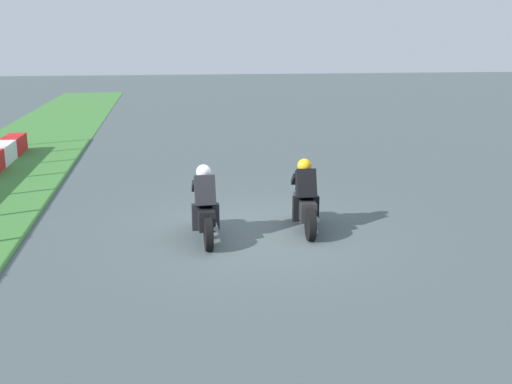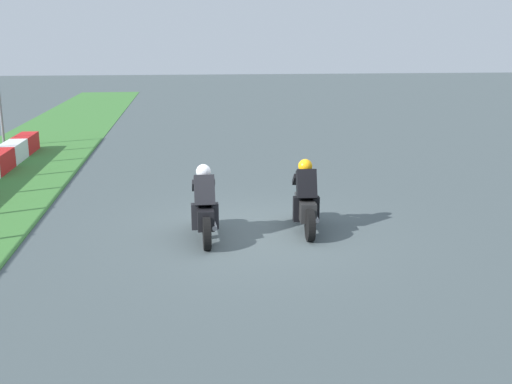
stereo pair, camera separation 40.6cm
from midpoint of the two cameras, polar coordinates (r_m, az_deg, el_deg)
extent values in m
plane|color=#465254|center=(12.64, -0.99, -3.83)|extent=(120.00, 120.00, 0.00)
cube|color=silver|center=(21.38, -23.45, 3.34)|extent=(1.66, 0.60, 0.64)
cube|color=red|center=(22.99, -22.45, 4.13)|extent=(1.66, 0.60, 0.64)
cylinder|color=black|center=(13.41, 3.23, -1.36)|extent=(0.65, 0.18, 0.64)
cylinder|color=black|center=(12.09, 4.23, -3.13)|extent=(0.65, 0.18, 0.64)
cube|color=#252525|center=(12.70, 3.72, -1.42)|extent=(1.12, 0.39, 0.40)
ellipsoid|color=#252525|center=(12.72, 3.67, 0.00)|extent=(0.50, 0.33, 0.24)
cube|color=red|center=(12.21, 4.10, -1.97)|extent=(0.07, 0.16, 0.08)
cylinder|color=#A5A5AD|center=(12.43, 4.70, -2.41)|extent=(0.43, 0.13, 0.10)
cube|color=black|center=(12.47, 3.83, 0.76)|extent=(0.51, 0.43, 0.66)
sphere|color=orange|center=(12.61, 3.70, 2.49)|extent=(0.32, 0.32, 0.30)
cube|color=teal|center=(13.09, 3.40, 0.60)|extent=(0.17, 0.27, 0.23)
cube|color=black|center=(12.56, 2.91, -1.59)|extent=(0.19, 0.15, 0.52)
cube|color=black|center=(12.62, 4.70, -1.54)|extent=(0.19, 0.15, 0.52)
cube|color=black|center=(12.81, 2.76, 1.22)|extent=(0.39, 0.12, 0.31)
cube|color=black|center=(12.86, 4.35, 1.25)|extent=(0.39, 0.12, 0.31)
cylinder|color=black|center=(12.87, -6.02, -2.08)|extent=(0.64, 0.15, 0.64)
cylinder|color=black|center=(11.54, -5.53, -4.01)|extent=(0.64, 0.15, 0.64)
cube|color=black|center=(12.15, -5.81, -2.18)|extent=(1.10, 0.34, 0.40)
ellipsoid|color=black|center=(12.17, -5.88, -0.70)|extent=(0.48, 0.31, 0.24)
cube|color=red|center=(11.66, -5.63, -2.79)|extent=(0.06, 0.16, 0.08)
cylinder|color=#A5A5AD|center=(11.87, -4.90, -3.22)|extent=(0.42, 0.11, 0.10)
cube|color=black|center=(11.92, -5.84, 0.08)|extent=(0.49, 0.41, 0.66)
sphere|color=silver|center=(12.06, -5.95, 1.90)|extent=(0.30, 0.30, 0.30)
cube|color=#456870|center=(12.55, -6.02, -0.06)|extent=(0.16, 0.26, 0.23)
cube|color=black|center=(12.03, -6.72, -2.38)|extent=(0.18, 0.14, 0.52)
cube|color=black|center=(12.05, -4.82, -2.30)|extent=(0.18, 0.14, 0.52)
cube|color=black|center=(12.27, -6.81, 0.56)|extent=(0.39, 0.11, 0.31)
cube|color=black|center=(12.30, -5.13, 0.63)|extent=(0.39, 0.11, 0.31)
camera|label=1|loc=(0.20, -90.95, -0.24)|focal=42.23mm
camera|label=2|loc=(0.20, 89.05, 0.24)|focal=42.23mm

